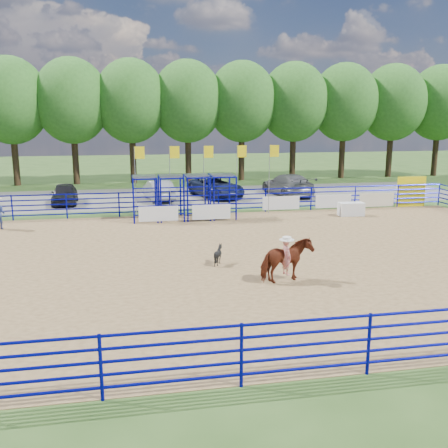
{
  "coord_description": "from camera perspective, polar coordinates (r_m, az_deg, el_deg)",
  "views": [
    {
      "loc": [
        -5.22,
        -19.82,
        5.87
      ],
      "look_at": [
        -1.33,
        1.0,
        1.3
      ],
      "focal_mm": 40.0,
      "sensor_mm": 36.0,
      "label": 1
    }
  ],
  "objects": [
    {
      "name": "car_a",
      "position": [
        35.9,
        -17.76,
        3.32
      ],
      "size": [
        1.88,
        4.17,
        1.39
      ],
      "primitive_type": "imported",
      "rotation": [
        0.0,
        0.0,
        0.06
      ],
      "color": "black",
      "rests_on": "gravel_strip"
    },
    {
      "name": "car_c",
      "position": [
        37.12,
        -0.9,
        4.27
      ],
      "size": [
        3.99,
        5.92,
        1.51
      ],
      "primitive_type": "imported",
      "rotation": [
        0.0,
        0.0,
        0.3
      ],
      "color": "#161B37",
      "rests_on": "gravel_strip"
    },
    {
      "name": "calf",
      "position": [
        20.17,
        -0.66,
        -3.52
      ],
      "size": [
        0.9,
        0.86,
        0.79
      ],
      "primitive_type": "imported",
      "rotation": [
        0.0,
        0.0,
        1.97
      ],
      "color": "black",
      "rests_on": "arena_dirt"
    },
    {
      "name": "gravel_strip",
      "position": [
        37.65,
        -2.48,
        3.2
      ],
      "size": [
        40.0,
        10.0,
        0.01
      ],
      "primitive_type": "cube",
      "color": "slate",
      "rests_on": "ground"
    },
    {
      "name": "treeline",
      "position": [
        46.15,
        -4.21,
        14.21
      ],
      "size": [
        56.4,
        6.4,
        11.24
      ],
      "color": "#3F2B19",
      "rests_on": "ground"
    },
    {
      "name": "arena_dirt",
      "position": [
        21.32,
        4.03,
        -3.81
      ],
      "size": [
        30.0,
        20.0,
        0.02
      ],
      "primitive_type": "cube",
      "color": "#9B7B4D",
      "rests_on": "ground"
    },
    {
      "name": "announcer_table",
      "position": [
        30.99,
        14.32,
        1.66
      ],
      "size": [
        1.53,
        0.78,
        0.79
      ],
      "primitive_type": "cube",
      "rotation": [
        0.0,
        0.0,
        -0.06
      ],
      "color": "white",
      "rests_on": "arena_dirt"
    },
    {
      "name": "ground",
      "position": [
        21.33,
        4.03,
        -3.84
      ],
      "size": [
        120.0,
        120.0,
        0.0
      ],
      "primitive_type": "plane",
      "color": "#406126",
      "rests_on": "ground"
    },
    {
      "name": "car_d",
      "position": [
        38.28,
        7.27,
        4.49
      ],
      "size": [
        3.11,
        5.86,
        1.62
      ],
      "primitive_type": "imported",
      "rotation": [
        0.0,
        0.0,
        3.3
      ],
      "color": "#59595C",
      "rests_on": "gravel_strip"
    },
    {
      "name": "chute_assembly",
      "position": [
        29.22,
        -3.92,
        3.07
      ],
      "size": [
        19.32,
        2.41,
        4.2
      ],
      "color": "#060997",
      "rests_on": "ground"
    },
    {
      "name": "car_b",
      "position": [
        36.02,
        -7.49,
        3.86
      ],
      "size": [
        2.16,
        4.52,
        1.43
      ],
      "primitive_type": "imported",
      "rotation": [
        0.0,
        0.0,
        3.3
      ],
      "color": "gray",
      "rests_on": "gravel_strip"
    },
    {
      "name": "perimeter_fence",
      "position": [
        21.13,
        4.06,
        -1.88
      ],
      "size": [
        30.1,
        20.1,
        1.5
      ],
      "color": "#060997",
      "rests_on": "ground"
    },
    {
      "name": "horse_and_rider",
      "position": [
        18.05,
        7.13,
        -3.94
      ],
      "size": [
        2.05,
        1.36,
        2.33
      ],
      "color": "maroon",
      "rests_on": "arena_dirt"
    }
  ]
}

